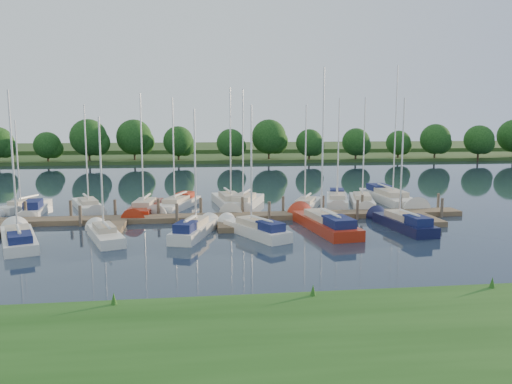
{
  "coord_description": "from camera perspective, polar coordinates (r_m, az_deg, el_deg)",
  "views": [
    {
      "loc": [
        -2.23,
        -31.53,
        7.94
      ],
      "look_at": [
        2.71,
        8.0,
        2.2
      ],
      "focal_mm": 35.0,
      "sensor_mm": 36.0,
      "label": 1
    }
  ],
  "objects": [
    {
      "name": "sailboat_n_4",
      "position": [
        45.79,
        -9.07,
        -1.49
      ],
      "size": [
        4.27,
        8.01,
        10.29
      ],
      "rotation": [
        0.0,
        0.0,
        2.77
      ],
      "color": "silver",
      "rests_on": "ground"
    },
    {
      "name": "motorboat",
      "position": [
        46.08,
        -24.11,
        -2.03
      ],
      "size": [
        1.99,
        5.35,
        1.53
      ],
      "rotation": [
        0.0,
        0.0,
        3.25
      ],
      "color": "silver",
      "rests_on": "ground"
    },
    {
      "name": "mooring_pilings",
      "position": [
        40.69,
        -3.87,
        -2.21
      ],
      "size": [
        38.24,
        2.84,
        2.0
      ],
      "color": "#473D33",
      "rests_on": "ground"
    },
    {
      "name": "sailboat_n_9",
      "position": [
        47.76,
        12.01,
        -1.22
      ],
      "size": [
        3.58,
        8.2,
        10.43
      ],
      "rotation": [
        0.0,
        0.0,
        2.89
      ],
      "color": "silver",
      "rests_on": "ground"
    },
    {
      "name": "near_bank",
      "position": [
        17.47,
        0.99,
        -17.91
      ],
      "size": [
        90.0,
        10.0,
        0.5
      ],
      "primitive_type": "cube",
      "color": "#1C4814",
      "rests_on": "ground"
    },
    {
      "name": "sailboat_n_8",
      "position": [
        48.18,
        9.24,
        -1.01
      ],
      "size": [
        3.69,
        8.21,
        10.36
      ],
      "rotation": [
        0.0,
        0.0,
        2.87
      ],
      "color": "silver",
      "rests_on": "ground"
    },
    {
      "name": "sailboat_s_0",
      "position": [
        35.89,
        -25.52,
        -4.88
      ],
      "size": [
        4.24,
        7.99,
        10.2
      ],
      "rotation": [
        0.0,
        0.0,
        0.37
      ],
      "color": "silver",
      "rests_on": "ground"
    },
    {
      "name": "sailboat_n_0",
      "position": [
        48.85,
        -25.12,
        -1.62
      ],
      "size": [
        3.53,
        6.33,
        8.29
      ],
      "rotation": [
        0.0,
        0.0,
        2.74
      ],
      "color": "silver",
      "rests_on": "ground"
    },
    {
      "name": "distant_hill",
      "position": [
        131.75,
        -6.17,
        5.0
      ],
      "size": [
        220.0,
        40.0,
        1.4
      ],
      "primitive_type": "cube",
      "color": "#335023",
      "rests_on": "ground"
    },
    {
      "name": "sailboat_n_2",
      "position": [
        47.04,
        -18.61,
        -1.62
      ],
      "size": [
        3.94,
        7.55,
        9.65
      ],
      "rotation": [
        0.0,
        0.0,
        3.5
      ],
      "color": "silver",
      "rests_on": "ground"
    },
    {
      "name": "sailboat_s_3",
      "position": [
        34.8,
        -0.16,
        -4.43
      ],
      "size": [
        4.35,
        7.01,
        9.41
      ],
      "rotation": [
        0.0,
        0.0,
        0.46
      ],
      "color": "silver",
      "rests_on": "ground"
    },
    {
      "name": "far_shore",
      "position": [
        106.83,
        -5.92,
        4.05
      ],
      "size": [
        180.0,
        30.0,
        0.6
      ],
      "primitive_type": "cube",
      "color": "#263E18",
      "rests_on": "ground"
    },
    {
      "name": "sailboat_n_6",
      "position": [
        45.69,
        -1.4,
        -1.46
      ],
      "size": [
        4.43,
        8.65,
        11.11
      ],
      "rotation": [
        0.0,
        0.0,
        2.8
      ],
      "color": "silver",
      "rests_on": "ground"
    },
    {
      "name": "sailboat_s_4",
      "position": [
        37.08,
        7.74,
        -3.71
      ],
      "size": [
        3.35,
        9.67,
        12.19
      ],
      "rotation": [
        0.0,
        0.0,
        0.14
      ],
      "color": "#9D220E",
      "rests_on": "ground"
    },
    {
      "name": "sailboat_s_1",
      "position": [
        35.06,
        -16.93,
        -4.79
      ],
      "size": [
        3.34,
        6.54,
        8.54
      ],
      "rotation": [
        0.0,
        0.0,
        0.34
      ],
      "color": "silver",
      "rests_on": "ground"
    },
    {
      "name": "ground",
      "position": [
        32.59,
        -3.0,
        -5.91
      ],
      "size": [
        260.0,
        260.0,
        0.0
      ],
      "primitive_type": "plane",
      "color": "#181F30",
      "rests_on": "ground"
    },
    {
      "name": "sailboat_n_10",
      "position": [
        50.28,
        15.12,
        -0.79
      ],
      "size": [
        2.71,
        10.67,
        13.49
      ],
      "rotation": [
        0.0,
        0.0,
        3.16
      ],
      "color": "silver",
      "rests_on": "ground"
    },
    {
      "name": "sailboat_n_5",
      "position": [
        46.18,
        -2.97,
        -1.36
      ],
      "size": [
        3.06,
        8.89,
        11.32
      ],
      "rotation": [
        0.0,
        0.0,
        3.27
      ],
      "color": "silver",
      "rests_on": "ground"
    },
    {
      "name": "sailboat_s_5",
      "position": [
        38.41,
        16.39,
        -3.55
      ],
      "size": [
        2.49,
        7.76,
        9.99
      ],
      "rotation": [
        0.0,
        0.0,
        0.1
      ],
      "color": "#0F1233",
      "rests_on": "ground"
    },
    {
      "name": "sailboat_s_2",
      "position": [
        34.84,
        -7.07,
        -4.46
      ],
      "size": [
        3.41,
        6.95,
        9.15
      ],
      "rotation": [
        0.0,
        0.0,
        -0.32
      ],
      "color": "silver",
      "rests_on": "ground"
    },
    {
      "name": "treeline",
      "position": [
        93.81,
        -8.85,
        5.73
      ],
      "size": [
        144.58,
        9.15,
        8.25
      ],
      "color": "#38281C",
      "rests_on": "ground"
    },
    {
      "name": "sailboat_n_3",
      "position": [
        44.16,
        -12.64,
        -1.99
      ],
      "size": [
        2.75,
        8.35,
        10.6
      ],
      "rotation": [
        0.0,
        0.0,
        3.03
      ],
      "color": "#9D220E",
      "rests_on": "ground"
    },
    {
      "name": "dock",
      "position": [
        39.66,
        -3.77,
        -3.07
      ],
      "size": [
        40.0,
        6.0,
        0.4
      ],
      "color": "brown",
      "rests_on": "ground"
    },
    {
      "name": "sailboat_n_7",
      "position": [
        45.24,
        5.65,
        -1.61
      ],
      "size": [
        4.32,
        7.43,
        9.59
      ],
      "rotation": [
        0.0,
        0.0,
        2.72
      ],
      "color": "silver",
      "rests_on": "ground"
    }
  ]
}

